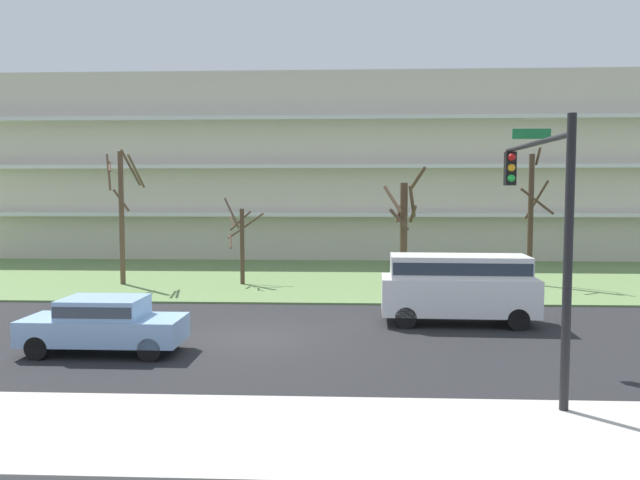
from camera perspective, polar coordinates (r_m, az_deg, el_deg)
name	(u,v)px	position (r m, az deg, el deg)	size (l,w,h in m)	color
ground	(253,338)	(20.12, -5.95, -8.68)	(160.00, 160.00, 0.00)	#232326
sidewalk_curb_near	(187,433)	(12.57, -11.68, -16.45)	(80.00, 4.00, 0.15)	#BCB7AD
grass_lawn_strip	(293,277)	(33.81, -2.37, -3.30)	(80.00, 16.00, 0.08)	#66844C
apartment_building	(311,170)	(48.13, -0.84, 6.22)	(47.98, 14.20, 12.25)	beige
tree_far_left	(122,210)	(32.04, -17.18, 2.60)	(1.76, 1.68, 6.50)	brown
tree_left	(241,240)	(31.07, -7.05, -0.04)	(1.83, 1.84, 4.23)	#4C3828
tree_center	(404,227)	(30.43, 7.48, 1.17)	(1.98, 1.96, 5.68)	#4C3828
tree_right	(531,216)	(32.23, 18.25, 2.00)	(1.64, 1.78, 6.61)	#423023
sedan_blue_center_left	(104,322)	(19.04, -18.62, -6.95)	(4.41, 1.83, 1.57)	#8CB2E0
van_white_center_right	(459,283)	(22.41, 12.20, -3.79)	(5.27, 2.19, 2.36)	white
traffic_signal_mast	(542,209)	(15.17, 19.14, 2.65)	(0.90, 5.16, 6.03)	black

